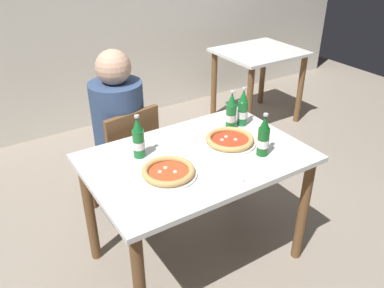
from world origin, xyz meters
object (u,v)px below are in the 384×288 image
(dining_table_main, at_px, (197,173))
(beer_bottle_extra, at_px, (243,109))
(pizza_margherita_near, at_px, (168,172))
(pizza_marinara_far, at_px, (230,140))
(beer_bottle_right, at_px, (138,140))
(dining_table_background, at_px, (258,66))
(napkin_with_cutlery, at_px, (226,176))
(diner_seated, at_px, (121,141))
(chair_behind_table, at_px, (126,157))
(beer_bottle_left, at_px, (231,113))
(beer_bottle_center, at_px, (264,138))

(dining_table_main, height_order, beer_bottle_extra, beer_bottle_extra)
(pizza_margherita_near, bearing_deg, pizza_marinara_far, 12.02)
(pizza_margherita_near, distance_m, beer_bottle_right, 0.27)
(dining_table_background, distance_m, napkin_with_cutlery, 2.29)
(dining_table_main, bearing_deg, beer_bottle_extra, 20.51)
(diner_seated, bearing_deg, pizza_marinara_far, -57.29)
(diner_seated, relative_size, beer_bottle_extra, 4.89)
(dining_table_background, relative_size, pizza_marinara_far, 2.66)
(chair_behind_table, distance_m, diner_seated, 0.11)
(chair_behind_table, height_order, beer_bottle_right, beer_bottle_right)
(diner_seated, xyz_separation_m, pizza_margherita_near, (-0.05, -0.74, 0.19))
(chair_behind_table, bearing_deg, beer_bottle_right, 68.95)
(chair_behind_table, xyz_separation_m, dining_table_background, (1.81, 0.75, 0.11))
(dining_table_background, distance_m, beer_bottle_right, 2.26)
(dining_table_main, relative_size, diner_seated, 0.99)
(dining_table_background, bearing_deg, chair_behind_table, -157.47)
(dining_table_main, relative_size, beer_bottle_left, 4.86)
(chair_behind_table, distance_m, beer_bottle_center, 1.00)
(beer_bottle_left, bearing_deg, dining_table_background, 43.01)
(dining_table_background, xyz_separation_m, pizza_margherita_near, (-1.87, -1.44, 0.18))
(diner_seated, distance_m, napkin_with_cutlery, 0.94)
(dining_table_main, xyz_separation_m, chair_behind_table, (-0.17, 0.61, -0.15))
(chair_behind_table, xyz_separation_m, beer_bottle_right, (-0.10, -0.45, 0.37))
(dining_table_background, distance_m, pizza_marinara_far, 1.95)
(diner_seated, height_order, beer_bottle_extra, diner_seated)
(chair_behind_table, relative_size, pizza_marinara_far, 2.82)
(pizza_margherita_near, relative_size, beer_bottle_extra, 1.18)
(beer_bottle_center, relative_size, beer_bottle_right, 1.00)
(chair_behind_table, height_order, dining_table_background, chair_behind_table)
(beer_bottle_right, xyz_separation_m, beer_bottle_extra, (0.72, 0.00, 0.00))
(chair_behind_table, relative_size, napkin_with_cutlery, 4.20)
(diner_seated, relative_size, beer_bottle_center, 4.89)
(dining_table_background, distance_m, pizza_margherita_near, 2.37)
(dining_table_background, relative_size, beer_bottle_left, 3.24)
(dining_table_main, height_order, dining_table_background, same)
(pizza_margherita_near, relative_size, beer_bottle_right, 1.18)
(napkin_with_cutlery, bearing_deg, beer_bottle_extra, 43.53)
(beer_bottle_center, height_order, napkin_with_cutlery, beer_bottle_center)
(dining_table_background, bearing_deg, beer_bottle_extra, -134.94)
(diner_seated, bearing_deg, pizza_margherita_near, -93.71)
(beer_bottle_center, bearing_deg, beer_bottle_right, 149.15)
(pizza_marinara_far, bearing_deg, diner_seated, 122.71)
(dining_table_main, distance_m, napkin_with_cutlery, 0.27)
(dining_table_main, bearing_deg, chair_behind_table, 105.44)
(dining_table_background, xyz_separation_m, pizza_marinara_far, (-1.40, -1.35, 0.18))
(napkin_with_cutlery, bearing_deg, diner_seated, 101.95)
(napkin_with_cutlery, bearing_deg, beer_bottle_center, 12.40)
(napkin_with_cutlery, bearing_deg, beer_bottle_right, 124.27)
(dining_table_background, xyz_separation_m, napkin_with_cutlery, (-1.63, -1.61, 0.16))
(beer_bottle_extra, bearing_deg, diner_seated, 141.89)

